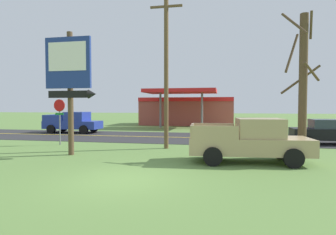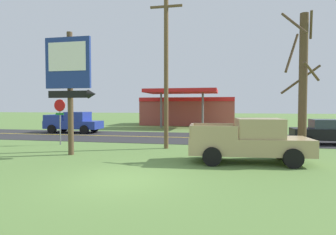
% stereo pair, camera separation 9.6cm
% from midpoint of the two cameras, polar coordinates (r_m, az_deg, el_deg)
% --- Properties ---
extents(ground_plane, '(180.00, 180.00, 0.00)m').
position_cam_midpoint_polar(ground_plane, '(9.88, -9.58, -12.38)').
color(ground_plane, '#5B7F3D').
extents(road_asphalt, '(140.00, 8.00, 0.02)m').
position_cam_midpoint_polar(road_asphalt, '(22.34, 2.38, -4.08)').
color(road_asphalt, '#2B2B2D').
rests_on(road_asphalt, ground).
extents(road_centre_line, '(126.00, 0.20, 0.01)m').
position_cam_midpoint_polar(road_centre_line, '(22.33, 2.38, -4.04)').
color(road_centre_line, gold).
rests_on(road_centre_line, road_asphalt).
extents(motel_sign, '(2.71, 0.54, 6.25)m').
position_cam_midpoint_polar(motel_sign, '(15.14, -19.48, 8.25)').
color(motel_sign, brown).
rests_on(motel_sign, ground).
extents(stop_sign, '(0.80, 0.08, 2.95)m').
position_cam_midpoint_polar(stop_sign, '(19.37, -21.28, 0.76)').
color(stop_sign, slate).
rests_on(stop_sign, ground).
extents(utility_pole, '(2.10, 0.26, 9.59)m').
position_cam_midpoint_polar(utility_pole, '(16.74, -0.53, 11.35)').
color(utility_pole, brown).
rests_on(utility_pole, ground).
extents(bare_tree, '(2.13, 2.14, 7.15)m').
position_cam_midpoint_polar(bare_tree, '(15.46, 25.49, 6.50)').
color(bare_tree, brown).
rests_on(bare_tree, ground).
extents(gas_station, '(12.00, 11.50, 4.40)m').
position_cam_midpoint_polar(gas_station, '(37.71, 3.85, 1.48)').
color(gas_station, '#A84C42').
rests_on(gas_station, ground).
extents(pickup_tan_parked_on_lawn, '(5.33, 2.53, 1.96)m').
position_cam_midpoint_polar(pickup_tan_parked_on_lawn, '(13.00, 16.14, -4.57)').
color(pickup_tan_parked_on_lawn, tan).
rests_on(pickup_tan_parked_on_lawn, ground).
extents(pickup_blue_on_road, '(5.20, 2.24, 1.96)m').
position_cam_midpoint_polar(pickup_blue_on_road, '(27.67, -18.73, -0.98)').
color(pickup_blue_on_road, '#233893').
rests_on(pickup_blue_on_road, ground).
extents(car_black_near_lane, '(4.20, 2.00, 1.64)m').
position_cam_midpoint_polar(car_black_near_lane, '(21.04, 29.32, -2.53)').
color(car_black_near_lane, black).
rests_on(car_black_near_lane, ground).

